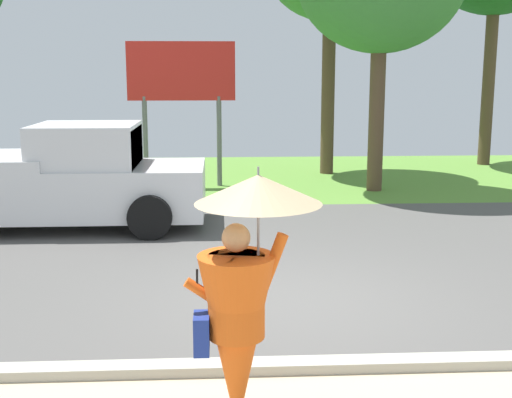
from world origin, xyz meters
name	(u,v)px	position (x,y,z in m)	size (l,w,h in m)	color
ground_plane	(272,244)	(0.00, 2.95, -0.05)	(40.00, 22.00, 0.20)	#565451
monk_pedestrian	(241,301)	(-0.71, -3.06, 1.09)	(1.06, 0.96, 2.13)	#E55B19
pickup_truck	(62,180)	(-3.72, 4.22, 0.87)	(5.20, 2.28, 1.88)	silver
roadside_billboard	(181,82)	(-1.77, 8.51, 2.55)	(2.60, 0.12, 3.50)	slate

